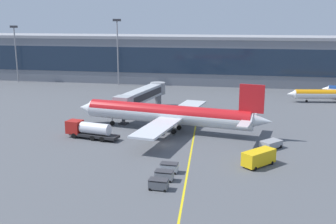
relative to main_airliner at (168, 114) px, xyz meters
name	(u,v)px	position (x,y,z in m)	size (l,w,h in m)	color
ground_plane	(164,145)	(0.94, -9.29, -3.59)	(700.00, 700.00, 0.00)	#515459
apron_lead_in_line	(193,143)	(6.00, -7.29, -3.59)	(0.30, 80.00, 0.01)	yellow
terminal_building	(207,59)	(1.72, 66.77, 4.76)	(195.04, 20.44, 16.65)	slate
main_airliner	(168,114)	(0.00, 0.00, 0.00)	(41.85, 33.53, 10.70)	silver
jet_bridge	(143,95)	(-8.80, 14.30, 1.04)	(7.57, 23.71, 6.30)	#B2B7BC
fuel_tanker	(89,130)	(-14.19, -7.86, -1.84)	(11.08, 4.59, 3.25)	#232326
lavatory_truck	(259,157)	(17.79, -17.04, -2.17)	(5.57, 5.86, 2.50)	yellow
pushback_tug	(271,144)	(20.28, -7.65, -2.74)	(4.27, 4.35, 1.40)	gray
baggage_cart_0	(159,184)	(4.01, -28.91, -2.81)	(2.72, 1.74, 1.48)	#595B60
baggage_cart_1	(164,175)	(4.17, -25.71, -2.81)	(2.72, 1.74, 1.48)	gray
baggage_cart_2	(169,167)	(4.32, -22.51, -2.81)	(2.72, 1.74, 1.48)	#B2B7BC
apron_light_mast_0	(16,49)	(-65.98, 54.82, 8.43)	(2.80, 0.50, 20.20)	gray
apron_light_mast_1	(118,47)	(-27.74, 54.82, 9.64)	(2.80, 0.50, 22.52)	gray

